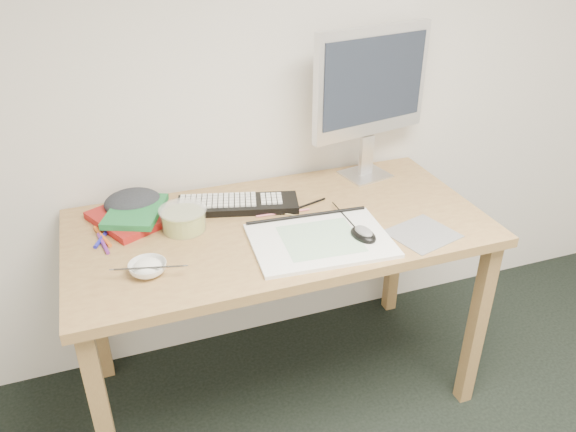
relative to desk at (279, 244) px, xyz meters
name	(u,v)px	position (x,y,z in m)	size (l,w,h in m)	color
desk	(279,244)	(0.00, 0.00, 0.00)	(1.40, 0.70, 0.75)	#A8874D
mousepad	(423,234)	(0.42, -0.22, 0.08)	(0.20, 0.18, 0.00)	slate
sketchpad	(320,240)	(0.08, -0.16, 0.09)	(0.44, 0.31, 0.01)	white
keyboard	(238,205)	(-0.10, 0.15, 0.09)	(0.42, 0.14, 0.03)	black
monitor	(371,86)	(0.44, 0.25, 0.44)	(0.49, 0.18, 0.57)	silver
mouse	(364,232)	(0.22, -0.19, 0.11)	(0.07, 0.11, 0.04)	black
rice_bowl	(148,268)	(-0.45, -0.15, 0.10)	(0.11, 0.11, 0.03)	silver
chopsticks	(149,268)	(-0.45, -0.18, 0.12)	(0.02, 0.02, 0.21)	silver
fruit_tub	(184,219)	(-0.31, 0.07, 0.12)	(0.16, 0.16, 0.08)	#C6C846
book_red	(128,218)	(-0.48, 0.18, 0.09)	(0.19, 0.25, 0.03)	maroon
book_green	(136,211)	(-0.45, 0.18, 0.12)	(0.17, 0.23, 0.02)	#1C7036
cloth_lump	(133,202)	(-0.45, 0.25, 0.12)	(0.16, 0.14, 0.07)	#272A2F
pencil_pink	(283,213)	(0.03, 0.06, 0.09)	(0.01, 0.01, 0.19)	#D66B7D
pencil_tan	(282,213)	(0.03, 0.06, 0.09)	(0.01, 0.01, 0.16)	tan
pencil_black	(303,206)	(0.12, 0.08, 0.09)	(0.01, 0.01, 0.20)	black
marker_blue	(103,236)	(-0.57, 0.10, 0.09)	(0.01, 0.01, 0.14)	#1F1FAA
marker_orange	(102,236)	(-0.57, 0.10, 0.09)	(0.01, 0.01, 0.14)	orange
marker_purple	(103,243)	(-0.57, 0.06, 0.09)	(0.01, 0.01, 0.13)	#6A2484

